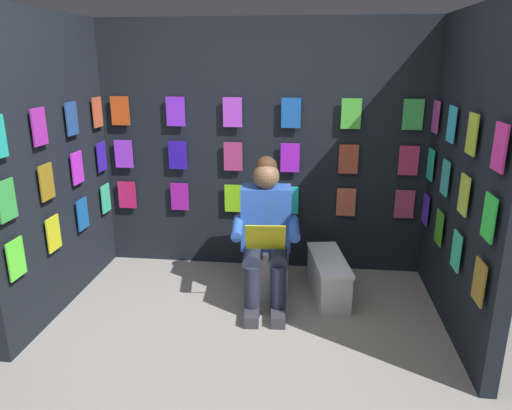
{
  "coord_description": "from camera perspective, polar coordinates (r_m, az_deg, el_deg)",
  "views": [
    {
      "loc": [
        -0.44,
        2.48,
        1.92
      ],
      "look_at": [
        -0.04,
        -0.96,
        0.85
      ],
      "focal_mm": 33.26,
      "sensor_mm": 36.0,
      "label": 1
    }
  ],
  "objects": [
    {
      "name": "person_reading",
      "position": [
        3.77,
        1.17,
        -3.31
      ],
      "size": [
        0.55,
        0.71,
        1.19
      ],
      "rotation": [
        0.0,
        0.0,
        0.09
      ],
      "color": "blue",
      "rests_on": "ground"
    },
    {
      "name": "toilet",
      "position": [
        4.08,
        1.22,
        -5.79
      ],
      "size": [
        0.42,
        0.57,
        0.77
      ],
      "rotation": [
        0.0,
        0.0,
        0.09
      ],
      "color": "white",
      "rests_on": "ground"
    },
    {
      "name": "ground_plane",
      "position": [
        3.17,
        -2.9,
        -20.2
      ],
      "size": [
        30.0,
        30.0,
        0.0
      ],
      "primitive_type": "plane",
      "color": "gray"
    },
    {
      "name": "display_wall_back",
      "position": [
        4.37,
        0.77,
        6.79
      ],
      "size": [
        3.06,
        0.14,
        2.27
      ],
      "color": "black",
      "rests_on": "ground"
    },
    {
      "name": "comic_longbox_near",
      "position": [
        4.07,
        8.67,
        -8.5
      ],
      "size": [
        0.37,
        0.75,
        0.34
      ],
      "rotation": [
        0.0,
        0.0,
        0.17
      ],
      "color": "silver",
      "rests_on": "ground"
    },
    {
      "name": "display_wall_right",
      "position": [
        3.97,
        -23.36,
        4.3
      ],
      "size": [
        0.14,
        1.75,
        2.27
      ],
      "color": "black",
      "rests_on": "ground"
    },
    {
      "name": "display_wall_left",
      "position": [
        3.61,
        24.08,
        3.05
      ],
      "size": [
        0.14,
        1.75,
        2.27
      ],
      "color": "black",
      "rests_on": "ground"
    }
  ]
}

